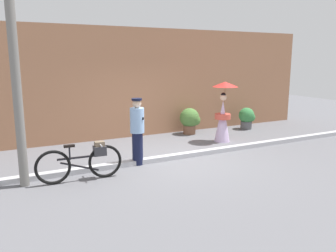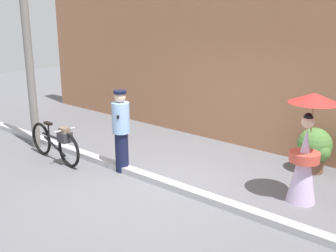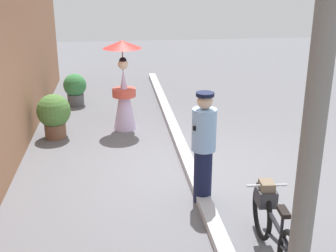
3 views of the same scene
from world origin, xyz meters
name	(u,v)px [view 1 (image 1 of 3)]	position (x,y,z in m)	size (l,w,h in m)	color
ground_plane	(174,159)	(0.00, 0.00, 0.00)	(30.00, 30.00, 0.00)	slate
building_wall	(130,83)	(0.00, 3.09, 1.77)	(14.00, 0.40, 3.53)	#9E6B4C
sidewalk_curb	(174,157)	(0.00, 0.00, 0.06)	(14.00, 0.20, 0.12)	#B2B2B7
bicycle_near_officer	(84,161)	(-2.46, -0.52, 0.43)	(1.81, 0.48, 0.82)	black
person_officer	(137,130)	(-1.02, 0.00, 0.87)	(0.34, 0.35, 1.63)	#141938
person_with_parasol	(223,112)	(2.25, 1.01, 0.93)	(0.79, 0.79, 1.86)	silver
potted_plant_by_door	(190,120)	(1.91, 2.40, 0.50)	(0.68, 0.67, 0.90)	brown
potted_plant_small	(247,117)	(4.19, 2.17, 0.43)	(0.58, 0.57, 0.79)	#59595B
utility_pole	(15,67)	(-3.61, -0.27, 2.40)	(0.18, 0.18, 4.80)	slate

